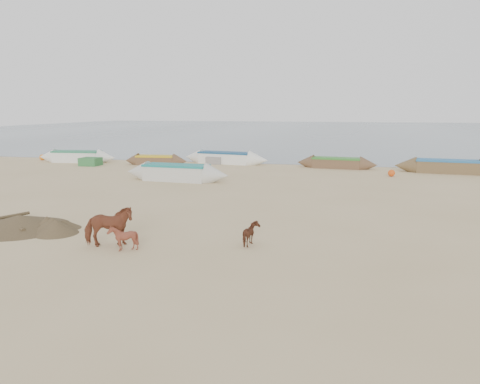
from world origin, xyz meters
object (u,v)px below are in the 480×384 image
Objects in this scene: calf_front at (123,238)px; near_canoe at (176,173)px; calf_right at (252,234)px; cow_adult at (108,227)px.

calf_front is 0.12× the size of near_canoe.
calf_front reaches higher than calf_right.
near_canoe is (-2.89, 13.21, -0.15)m from cow_adult.
cow_adult is 0.74m from calf_front.
calf_front is at bearing -71.88° from near_canoe.
calf_right is (3.66, 1.46, -0.03)m from calf_front.
cow_adult is 2.08× the size of calf_right.
cow_adult is at bearing 87.29° from calf_right.
cow_adult is 0.23× the size of near_canoe.
near_canoe is (-3.53, 13.50, 0.09)m from calf_front.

